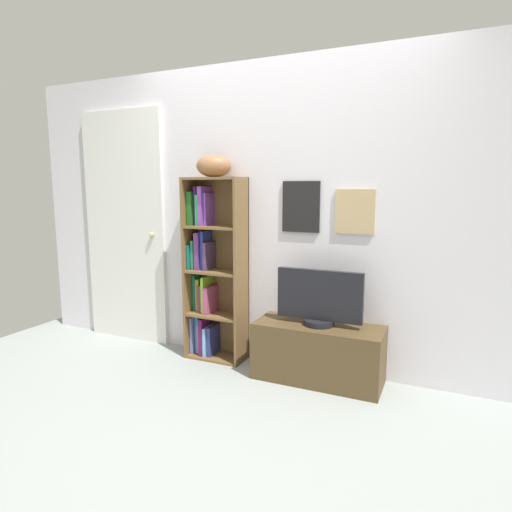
# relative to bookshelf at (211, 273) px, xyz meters

# --- Properties ---
(ground) EXTENTS (5.20, 5.20, 0.04)m
(ground) POSITION_rel_bookshelf_xyz_m (0.54, -1.00, -0.73)
(ground) COLOR gray
(back_wall) EXTENTS (4.80, 0.08, 2.38)m
(back_wall) POSITION_rel_bookshelf_xyz_m (0.54, 0.13, 0.48)
(back_wall) COLOR silver
(back_wall) RESTS_ON ground
(bookshelf) EXTENTS (0.49, 0.24, 1.50)m
(bookshelf) POSITION_rel_bookshelf_xyz_m (0.00, 0.00, 0.00)
(bookshelf) COLOR brown
(bookshelf) RESTS_ON ground
(football) EXTENTS (0.32, 0.29, 0.17)m
(football) POSITION_rel_bookshelf_xyz_m (0.06, -0.03, 0.87)
(football) COLOR brown
(football) RESTS_ON bookshelf
(tv_stand) EXTENTS (0.94, 0.38, 0.43)m
(tv_stand) POSITION_rel_bookshelf_xyz_m (0.96, -0.10, -0.50)
(tv_stand) COLOR #4C3A21
(tv_stand) RESTS_ON ground
(television) EXTENTS (0.63, 0.22, 0.41)m
(television) POSITION_rel_bookshelf_xyz_m (0.96, -0.09, -0.09)
(television) COLOR black
(television) RESTS_ON tv_stand
(door) EXTENTS (0.87, 0.09, 2.10)m
(door) POSITION_rel_bookshelf_xyz_m (-0.94, 0.07, 0.33)
(door) COLOR silver
(door) RESTS_ON ground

